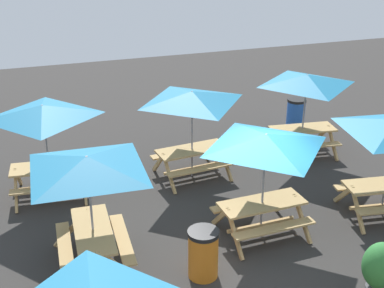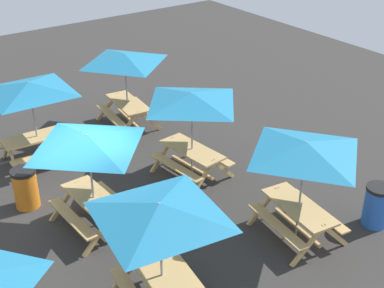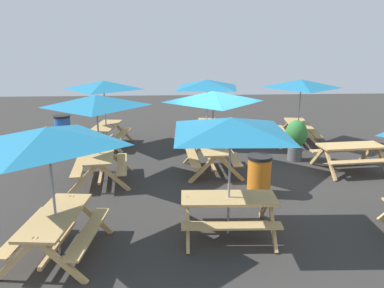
{
  "view_description": "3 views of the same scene",
  "coord_description": "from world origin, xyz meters",
  "px_view_note": "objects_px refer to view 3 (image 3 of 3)",
  "views": [
    {
      "loc": [
        -4.11,
        -8.5,
        6.33
      ],
      "look_at": [
        -0.19,
        3.22,
        0.9
      ],
      "focal_mm": 50.0,
      "sensor_mm": 36.0,
      "label": 1
    },
    {
      "loc": [
        9.46,
        -3.71,
        7.26
      ],
      "look_at": [
        -0.19,
        3.22,
        0.9
      ],
      "focal_mm": 50.0,
      "sensor_mm": 36.0,
      "label": 2
    },
    {
      "loc": [
        -9.65,
        1.37,
        3.65
      ],
      "look_at": [
        0.1,
        0.79,
        0.9
      ],
      "focal_mm": 35.0,
      "sensor_mm": 36.0,
      "label": 3
    }
  ],
  "objects_px": {
    "picnic_table_1": "(207,89)",
    "potted_plant_0": "(296,137)",
    "picnic_table_0": "(213,103)",
    "picnic_table_2": "(97,107)",
    "picnic_table_7": "(231,134)",
    "picnic_table_6": "(104,90)",
    "picnic_table_4": "(350,152)",
    "trash_bin_orange": "(259,175)",
    "trash_bin_blue": "(63,128)",
    "picnic_table_8": "(48,146)",
    "picnic_table_3": "(301,88)"
  },
  "relations": [
    {
      "from": "trash_bin_orange",
      "to": "trash_bin_blue",
      "type": "xyz_separation_m",
      "value": [
        5.22,
        6.05,
        0.0
      ]
    },
    {
      "from": "picnic_table_1",
      "to": "picnic_table_7",
      "type": "bearing_deg",
      "value": -173.77
    },
    {
      "from": "trash_bin_blue",
      "to": "picnic_table_8",
      "type": "bearing_deg",
      "value": -165.66
    },
    {
      "from": "picnic_table_0",
      "to": "picnic_table_3",
      "type": "height_order",
      "value": "same"
    },
    {
      "from": "picnic_table_4",
      "to": "picnic_table_8",
      "type": "relative_size",
      "value": 0.82
    },
    {
      "from": "picnic_table_1",
      "to": "picnic_table_2",
      "type": "distance_m",
      "value": 4.69
    },
    {
      "from": "picnic_table_1",
      "to": "picnic_table_6",
      "type": "height_order",
      "value": "same"
    },
    {
      "from": "picnic_table_1",
      "to": "potted_plant_0",
      "type": "bearing_deg",
      "value": -119.83
    },
    {
      "from": "potted_plant_0",
      "to": "picnic_table_0",
      "type": "bearing_deg",
      "value": 109.21
    },
    {
      "from": "picnic_table_7",
      "to": "picnic_table_2",
      "type": "bearing_deg",
      "value": -42.91
    },
    {
      "from": "picnic_table_4",
      "to": "picnic_table_2",
      "type": "bearing_deg",
      "value": -1.43
    },
    {
      "from": "picnic_table_8",
      "to": "trash_bin_orange",
      "type": "distance_m",
      "value": 4.99
    },
    {
      "from": "picnic_table_7",
      "to": "picnic_table_8",
      "type": "relative_size",
      "value": 1.21
    },
    {
      "from": "picnic_table_4",
      "to": "trash_bin_blue",
      "type": "height_order",
      "value": "trash_bin_blue"
    },
    {
      "from": "picnic_table_8",
      "to": "picnic_table_2",
      "type": "bearing_deg",
      "value": 3.94
    },
    {
      "from": "picnic_table_0",
      "to": "trash_bin_orange",
      "type": "height_order",
      "value": "picnic_table_0"
    },
    {
      "from": "picnic_table_2",
      "to": "picnic_table_7",
      "type": "height_order",
      "value": "same"
    },
    {
      "from": "picnic_table_0",
      "to": "picnic_table_2",
      "type": "bearing_deg",
      "value": 97.23
    },
    {
      "from": "potted_plant_0",
      "to": "picnic_table_6",
      "type": "bearing_deg",
      "value": 72.65
    },
    {
      "from": "picnic_table_2",
      "to": "trash_bin_orange",
      "type": "distance_m",
      "value": 4.39
    },
    {
      "from": "picnic_table_2",
      "to": "trash_bin_orange",
      "type": "relative_size",
      "value": 2.38
    },
    {
      "from": "picnic_table_0",
      "to": "potted_plant_0",
      "type": "bearing_deg",
      "value": -73.51
    },
    {
      "from": "picnic_table_0",
      "to": "picnic_table_8",
      "type": "bearing_deg",
      "value": 139.5
    },
    {
      "from": "picnic_table_1",
      "to": "picnic_table_6",
      "type": "relative_size",
      "value": 1.2
    },
    {
      "from": "picnic_table_0",
      "to": "picnic_table_2",
      "type": "distance_m",
      "value": 3.07
    },
    {
      "from": "picnic_table_7",
      "to": "trash_bin_blue",
      "type": "distance_m",
      "value": 8.8
    },
    {
      "from": "picnic_table_8",
      "to": "potted_plant_0",
      "type": "xyz_separation_m",
      "value": [
        5.0,
        -5.84,
        -1.26
      ]
    },
    {
      "from": "picnic_table_4",
      "to": "picnic_table_6",
      "type": "distance_m",
      "value": 8.03
    },
    {
      "from": "picnic_table_0",
      "to": "picnic_table_2",
      "type": "height_order",
      "value": "same"
    },
    {
      "from": "picnic_table_1",
      "to": "picnic_table_3",
      "type": "distance_m",
      "value": 3.26
    },
    {
      "from": "picnic_table_3",
      "to": "trash_bin_blue",
      "type": "bearing_deg",
      "value": 91.97
    },
    {
      "from": "picnic_table_2",
      "to": "picnic_table_4",
      "type": "height_order",
      "value": "picnic_table_2"
    },
    {
      "from": "picnic_table_2",
      "to": "trash_bin_blue",
      "type": "distance_m",
      "value": 4.84
    },
    {
      "from": "picnic_table_0",
      "to": "trash_bin_blue",
      "type": "bearing_deg",
      "value": 52.2
    },
    {
      "from": "picnic_table_1",
      "to": "potted_plant_0",
      "type": "distance_m",
      "value": 3.49
    },
    {
      "from": "picnic_table_3",
      "to": "picnic_table_7",
      "type": "height_order",
      "value": "same"
    },
    {
      "from": "picnic_table_2",
      "to": "trash_bin_blue",
      "type": "xyz_separation_m",
      "value": [
        4.11,
        2.08,
        -1.49
      ]
    },
    {
      "from": "picnic_table_1",
      "to": "picnic_table_8",
      "type": "height_order",
      "value": "same"
    },
    {
      "from": "picnic_table_6",
      "to": "picnic_table_7",
      "type": "relative_size",
      "value": 0.83
    },
    {
      "from": "picnic_table_1",
      "to": "picnic_table_7",
      "type": "relative_size",
      "value": 0.99
    },
    {
      "from": "picnic_table_4",
      "to": "picnic_table_8",
      "type": "xyz_separation_m",
      "value": [
        -3.93,
        7.07,
        1.43
      ]
    },
    {
      "from": "picnic_table_1",
      "to": "picnic_table_8",
      "type": "relative_size",
      "value": 1.2
    },
    {
      "from": "picnic_table_2",
      "to": "picnic_table_8",
      "type": "xyz_separation_m",
      "value": [
        -3.53,
        0.12,
        0.0
      ]
    },
    {
      "from": "picnic_table_0",
      "to": "picnic_table_7",
      "type": "xyz_separation_m",
      "value": [
        -3.5,
        0.08,
        0.0
      ]
    },
    {
      "from": "picnic_table_0",
      "to": "picnic_table_7",
      "type": "relative_size",
      "value": 0.83
    },
    {
      "from": "picnic_table_0",
      "to": "picnic_table_1",
      "type": "bearing_deg",
      "value": -5.22
    },
    {
      "from": "picnic_table_2",
      "to": "picnic_table_6",
      "type": "relative_size",
      "value": 1.0
    },
    {
      "from": "picnic_table_0",
      "to": "picnic_table_1",
      "type": "relative_size",
      "value": 0.83
    },
    {
      "from": "picnic_table_6",
      "to": "picnic_table_1",
      "type": "bearing_deg",
      "value": -81.32
    },
    {
      "from": "picnic_table_3",
      "to": "picnic_table_7",
      "type": "relative_size",
      "value": 0.83
    }
  ]
}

